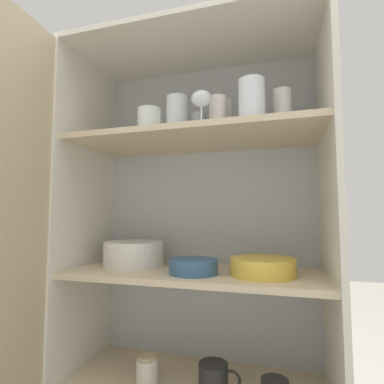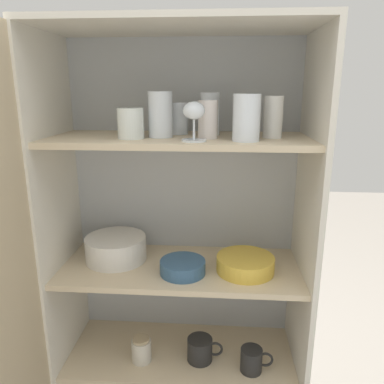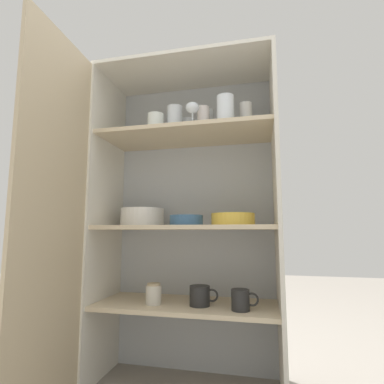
% 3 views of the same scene
% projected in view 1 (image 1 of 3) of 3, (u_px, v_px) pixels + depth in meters
% --- Properties ---
extents(cupboard_back_panel, '(0.89, 0.02, 1.54)m').
position_uv_depth(cupboard_back_panel, '(206.00, 256.00, 1.20)').
color(cupboard_back_panel, '#B2B7BC').
rests_on(cupboard_back_panel, ground_plane).
extents(cupboard_side_left, '(0.02, 0.39, 1.54)m').
position_uv_depth(cupboard_side_left, '(85.00, 258.00, 1.14)').
color(cupboard_side_left, silver).
rests_on(cupboard_side_left, ground_plane).
extents(cupboard_side_right, '(0.02, 0.39, 1.54)m').
position_uv_depth(cupboard_side_right, '(332.00, 269.00, 0.90)').
color(cupboard_side_right, silver).
rests_on(cupboard_side_right, ground_plane).
extents(cupboard_top_panel, '(0.89, 0.39, 0.02)m').
position_uv_depth(cupboard_top_panel, '(194.00, 45.00, 1.08)').
color(cupboard_top_panel, silver).
rests_on(cupboard_top_panel, cupboard_side_left).
extents(shelf_board_middle, '(0.85, 0.35, 0.02)m').
position_uv_depth(shelf_board_middle, '(194.00, 273.00, 1.02)').
color(shelf_board_middle, beige).
extents(shelf_board_upper, '(0.85, 0.35, 0.02)m').
position_uv_depth(shelf_board_upper, '(194.00, 140.00, 1.06)').
color(shelf_board_upper, beige).
extents(tumbler_glass_0, '(0.08, 0.08, 0.14)m').
position_uv_depth(tumbler_glass_0, '(252.00, 102.00, 0.92)').
color(tumbler_glass_0, white).
rests_on(tumbler_glass_0, shelf_board_upper).
extents(tumbler_glass_1, '(0.07, 0.07, 0.14)m').
position_uv_depth(tumbler_glass_1, '(224.00, 120.00, 1.09)').
color(tumbler_glass_1, white).
rests_on(tumbler_glass_1, shelf_board_upper).
extents(tumbler_glass_2, '(0.06, 0.06, 0.13)m').
position_uv_depth(tumbler_glass_2, '(282.00, 110.00, 0.98)').
color(tumbler_glass_2, white).
rests_on(tumbler_glass_2, shelf_board_upper).
extents(tumbler_glass_3, '(0.08, 0.08, 0.10)m').
position_uv_depth(tumbler_glass_3, '(149.00, 122.00, 1.05)').
color(tumbler_glass_3, white).
rests_on(tumbler_glass_3, shelf_board_upper).
extents(tumbler_glass_4, '(0.08, 0.08, 0.14)m').
position_uv_depth(tumbler_glass_4, '(177.00, 117.00, 1.07)').
color(tumbler_glass_4, white).
rests_on(tumbler_glass_4, shelf_board_upper).
extents(tumbler_glass_5, '(0.06, 0.06, 0.12)m').
position_uv_depth(tumbler_glass_5, '(218.00, 115.00, 1.00)').
color(tumbler_glass_5, silver).
rests_on(tumbler_glass_5, shelf_board_upper).
extents(tumbler_glass_6, '(0.08, 0.08, 0.11)m').
position_uv_depth(tumbler_glass_6, '(196.00, 128.00, 1.14)').
color(tumbler_glass_6, white).
rests_on(tumbler_glass_6, shelf_board_upper).
extents(wine_glass_0, '(0.07, 0.07, 0.12)m').
position_uv_depth(wine_glass_0, '(201.00, 102.00, 0.95)').
color(wine_glass_0, white).
rests_on(wine_glass_0, shelf_board_upper).
extents(plate_stack_white, '(0.22, 0.22, 0.09)m').
position_uv_depth(plate_stack_white, '(134.00, 253.00, 1.12)').
color(plate_stack_white, silver).
rests_on(plate_stack_white, shelf_board_middle).
extents(mixing_bowl_large, '(0.20, 0.20, 0.06)m').
position_uv_depth(mixing_bowl_large, '(263.00, 266.00, 0.93)').
color(mixing_bowl_large, gold).
rests_on(mixing_bowl_large, shelf_board_middle).
extents(serving_bowl_small, '(0.16, 0.16, 0.05)m').
position_uv_depth(serving_bowl_small, '(193.00, 265.00, 0.96)').
color(serving_bowl_small, '#33567A').
rests_on(serving_bowl_small, shelf_board_middle).
extents(coffee_mug_extra_1, '(0.13, 0.09, 0.09)m').
position_uv_depth(coffee_mug_extra_1, '(214.00, 378.00, 0.94)').
color(coffee_mug_extra_1, black).
rests_on(coffee_mug_extra_1, shelf_board_lower).
extents(storage_jar, '(0.07, 0.07, 0.10)m').
position_uv_depth(storage_jar, '(147.00, 371.00, 0.98)').
color(storage_jar, beige).
rests_on(storage_jar, shelf_board_lower).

